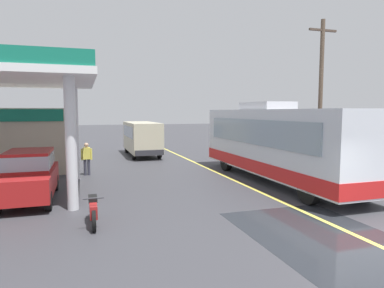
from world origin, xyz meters
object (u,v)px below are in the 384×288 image
Objects in this scene: minibus_opposing_lane at (142,136)px; motorcycle_parked_forecourt at (93,209)px; coach_bus_main at (277,144)px; car_at_pump at (29,173)px; pedestrian_near_pump at (87,157)px.

motorcycle_parked_forecourt is at bearing -104.58° from minibus_opposing_lane.
motorcycle_parked_forecourt is (-3.89, -14.96, -1.03)m from minibus_opposing_lane.
coach_bus_main is 9.23m from motorcycle_parked_forecourt.
coach_bus_main is 12.03m from minibus_opposing_lane.
coach_bus_main reaches higher than minibus_opposing_lane.
motorcycle_parked_forecourt is (-8.33, -3.77, -1.28)m from coach_bus_main.
coach_bus_main reaches higher than car_at_pump.
car_at_pump reaches higher than motorcycle_parked_forecourt.
car_at_pump is at bearing -117.56° from minibus_opposing_lane.
car_at_pump is 2.53× the size of pedestrian_near_pump.
car_at_pump is at bearing -114.16° from pedestrian_near_pump.
pedestrian_near_pump is (2.03, 4.52, -0.08)m from car_at_pump.
minibus_opposing_lane is 8.04m from pedestrian_near_pump.
pedestrian_near_pump is at bearing 65.84° from car_at_pump.
minibus_opposing_lane is at bearing 111.64° from coach_bus_main.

